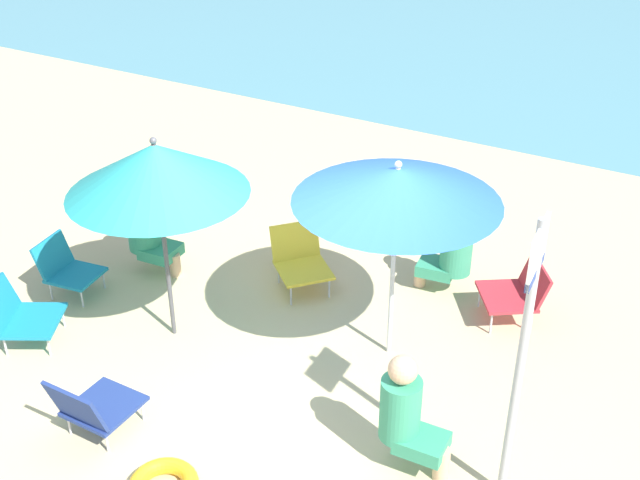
% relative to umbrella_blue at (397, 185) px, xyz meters
% --- Properties ---
extents(ground_plane, '(40.00, 40.00, 0.00)m').
position_rel_umbrella_blue_xyz_m(ground_plane, '(-0.67, -0.85, -1.65)').
color(ground_plane, '#D3BC8C').
extents(sea_water, '(40.00, 16.00, 0.01)m').
position_rel_umbrella_blue_xyz_m(sea_water, '(-0.67, 12.93, -1.64)').
color(sea_water, '#5693A3').
rests_on(sea_water, ground_plane).
extents(umbrella_blue, '(1.71, 1.71, 1.86)m').
position_rel_umbrella_blue_xyz_m(umbrella_blue, '(0.00, 0.00, 0.00)').
color(umbrella_blue, silver).
rests_on(umbrella_blue, ground_plane).
extents(umbrella_teal, '(1.54, 1.54, 1.94)m').
position_rel_umbrella_blue_xyz_m(umbrella_teal, '(-1.84, -0.73, 0.01)').
color(umbrella_teal, '#4C4C51').
rests_on(umbrella_teal, ground_plane).
extents(beach_chair_a, '(0.49, 0.60, 0.60)m').
position_rel_umbrella_blue_xyz_m(beach_chair_a, '(-1.51, -2.09, -1.36)').
color(beach_chair_a, navy).
rests_on(beach_chair_a, ground_plane).
extents(beach_chair_b, '(0.78, 0.77, 0.60)m').
position_rel_umbrella_blue_xyz_m(beach_chair_b, '(-1.25, 0.55, -1.34)').
color(beach_chair_b, gold).
rests_on(beach_chair_b, ground_plane).
extents(beach_chair_c, '(0.60, 0.52, 0.56)m').
position_rel_umbrella_blue_xyz_m(beach_chair_c, '(-3.18, -0.71, -1.36)').
color(beach_chair_c, teal).
rests_on(beach_chair_c, ground_plane).
extents(beach_chair_d, '(0.76, 0.76, 0.57)m').
position_rel_umbrella_blue_xyz_m(beach_chair_d, '(0.82, 1.05, -1.33)').
color(beach_chair_d, red).
rests_on(beach_chair_d, ground_plane).
extents(beach_chair_e, '(0.76, 0.76, 0.57)m').
position_rel_umbrella_blue_xyz_m(beach_chair_e, '(-2.94, -1.50, -1.36)').
color(beach_chair_e, teal).
rests_on(beach_chair_e, ground_plane).
extents(person_a, '(0.55, 0.32, 0.98)m').
position_rel_umbrella_blue_xyz_m(person_a, '(0.69, -1.18, -1.15)').
color(person_a, '#389970').
rests_on(person_a, ground_plane).
extents(person_b, '(0.57, 0.37, 0.94)m').
position_rel_umbrella_blue_xyz_m(person_b, '(-2.76, 0.04, -1.18)').
color(person_b, '#389970').
rests_on(person_b, ground_plane).
extents(person_c, '(0.55, 0.35, 0.96)m').
position_rel_umbrella_blue_xyz_m(person_c, '(0.09, 1.18, -1.17)').
color(person_c, '#389970').
rests_on(person_c, ground_plane).
extents(warning_sign, '(0.06, 0.42, 2.22)m').
position_rel_umbrella_blue_xyz_m(warning_sign, '(1.40, -1.09, -0.24)').
color(warning_sign, '#ADADB2').
rests_on(warning_sign, ground_plane).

